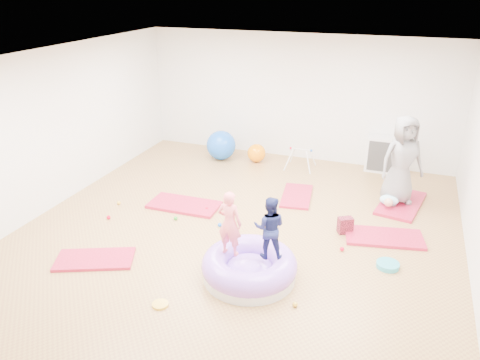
% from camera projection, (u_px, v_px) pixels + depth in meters
% --- Properties ---
extents(room, '(7.01, 8.01, 2.81)m').
position_uv_depth(room, '(233.00, 157.00, 7.00)').
color(room, '#A68347').
rests_on(room, ground).
extents(gym_mat_front_left, '(1.26, 0.97, 0.05)m').
position_uv_depth(gym_mat_front_left, '(95.00, 259.00, 6.94)').
color(gym_mat_front_left, '#C6264E').
rests_on(gym_mat_front_left, ground).
extents(gym_mat_mid_left, '(1.30, 0.67, 0.05)m').
position_uv_depth(gym_mat_mid_left, '(184.00, 205.00, 8.60)').
color(gym_mat_mid_left, '#C6264E').
rests_on(gym_mat_mid_left, ground).
extents(gym_mat_center_back, '(0.68, 1.13, 0.04)m').
position_uv_depth(gym_mat_center_back, '(297.00, 196.00, 8.96)').
color(gym_mat_center_back, '#C6264E').
rests_on(gym_mat_center_back, ground).
extents(gym_mat_right, '(1.32, 0.84, 0.05)m').
position_uv_depth(gym_mat_right, '(384.00, 237.00, 7.53)').
color(gym_mat_right, '#C6264E').
rests_on(gym_mat_right, ground).
extents(gym_mat_rear_right, '(0.90, 1.43, 0.06)m').
position_uv_depth(gym_mat_rear_right, '(401.00, 203.00, 8.65)').
color(gym_mat_rear_right, '#C6264E').
rests_on(gym_mat_rear_right, ground).
extents(inflatable_cushion, '(1.34, 1.34, 0.42)m').
position_uv_depth(inflatable_cushion, '(249.00, 267.00, 6.50)').
color(inflatable_cushion, silver).
rests_on(inflatable_cushion, ground).
extents(child_pink, '(0.36, 0.25, 0.95)m').
position_uv_depth(child_pink, '(230.00, 220.00, 6.31)').
color(child_pink, '#FC6C74').
rests_on(child_pink, inflatable_cushion).
extents(child_navy, '(0.49, 0.42, 0.90)m').
position_uv_depth(child_navy, '(270.00, 224.00, 6.25)').
color(child_navy, '#171D4E').
rests_on(child_navy, inflatable_cushion).
extents(adult_caregiver, '(0.95, 0.85, 1.63)m').
position_uv_depth(adult_caregiver, '(402.00, 160.00, 8.36)').
color(adult_caregiver, slate).
rests_on(adult_caregiver, gym_mat_rear_right).
extents(infant, '(0.33, 0.34, 0.20)m').
position_uv_depth(infant, '(389.00, 201.00, 8.47)').
color(infant, '#A6E6FF').
rests_on(infant, gym_mat_rear_right).
extents(ball_pit_balls, '(4.21, 2.12, 0.07)m').
position_uv_depth(ball_pit_balls, '(203.00, 229.00, 7.76)').
color(ball_pit_balls, green).
rests_on(ball_pit_balls, ground).
extents(exercise_ball_blue, '(0.67, 0.67, 0.67)m').
position_uv_depth(exercise_ball_blue, '(221.00, 145.00, 10.72)').
color(exercise_ball_blue, blue).
rests_on(exercise_ball_blue, ground).
extents(exercise_ball_orange, '(0.41, 0.41, 0.41)m').
position_uv_depth(exercise_ball_orange, '(257.00, 153.00, 10.61)').
color(exercise_ball_orange, orange).
rests_on(exercise_ball_orange, ground).
extents(infant_play_gym, '(0.61, 0.58, 0.47)m').
position_uv_depth(infant_play_gym, '(301.00, 155.00, 10.17)').
color(infant_play_gym, silver).
rests_on(infant_play_gym, ground).
extents(cube_shelf, '(0.77, 0.38, 0.77)m').
position_uv_depth(cube_shelf, '(384.00, 154.00, 10.03)').
color(cube_shelf, silver).
rests_on(cube_shelf, ground).
extents(balance_disc, '(0.33, 0.33, 0.07)m').
position_uv_depth(balance_disc, '(388.00, 265.00, 6.78)').
color(balance_disc, teal).
rests_on(balance_disc, ground).
extents(backpack, '(0.28, 0.25, 0.27)m').
position_uv_depth(backpack, '(345.00, 225.00, 7.67)').
color(backpack, '#B62947').
rests_on(backpack, ground).
extents(yellow_toy, '(0.21, 0.21, 0.03)m').
position_uv_depth(yellow_toy, '(160.00, 304.00, 6.00)').
color(yellow_toy, gold).
rests_on(yellow_toy, ground).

